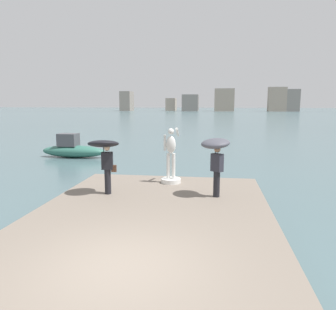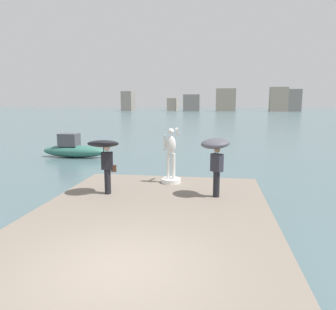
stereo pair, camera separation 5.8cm
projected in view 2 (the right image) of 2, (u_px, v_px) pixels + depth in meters
name	position (u px, v px, depth m)	size (l,w,h in m)	color
ground_plane	(203.00, 129.00, 45.56)	(400.00, 400.00, 0.00)	#4C666B
pier	(146.00, 228.00, 8.88)	(7.00, 10.96, 0.40)	slate
statue_white_figure	(171.00, 163.00, 12.95)	(0.78, 0.95, 2.21)	white
onlooker_left	(104.00, 151.00, 11.27)	(1.25, 1.27, 1.97)	black
onlooker_right	(216.00, 151.00, 10.94)	(1.38, 1.38, 2.02)	black
boat_near	(73.00, 149.00, 21.52)	(4.35, 1.33, 1.57)	#336B5B
distant_skyline	(215.00, 101.00, 140.38)	(75.56, 14.43, 10.04)	gray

